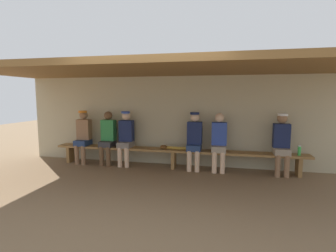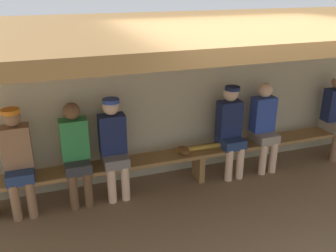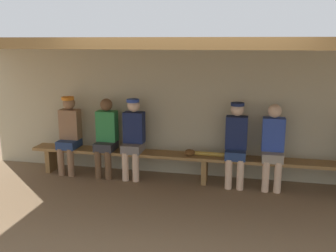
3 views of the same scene
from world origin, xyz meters
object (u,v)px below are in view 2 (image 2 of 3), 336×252
object	(u,v)px
player_middle	(114,144)
bench	(199,155)
player_in_red	(336,112)
player_in_white	(264,124)
player_rightmost	(18,157)
player_in_blue	(76,150)
player_near_post	(230,127)
baseball_bat	(206,147)
baseball_glove_worn	(183,150)

from	to	relation	value
player_middle	bench	bearing A→B (deg)	-0.17
bench	player_in_red	world-z (taller)	player_in_red
player_in_white	player_rightmost	world-z (taller)	player_rightmost
player_in_white	player_in_blue	size ratio (longest dim) A/B	1.00
player_in_blue	bench	bearing A→B (deg)	-0.10
player_near_post	player_in_blue	world-z (taller)	player_near_post
player_middle	player_rightmost	bearing A→B (deg)	180.00
player_rightmost	baseball_bat	xyz separation A→B (m)	(2.49, -0.00, -0.25)
player_in_blue	player_middle	bearing A→B (deg)	0.06
player_in_white	player_middle	bearing A→B (deg)	179.99
bench	player_in_red	distance (m)	2.41
player_in_blue	baseball_bat	distance (m)	1.82
bench	baseball_glove_worn	world-z (taller)	baseball_glove_worn
player_in_blue	baseball_bat	size ratio (longest dim) A/B	1.51
baseball_bat	player_near_post	bearing A→B (deg)	2.05
player_in_blue	player_in_white	bearing A→B (deg)	0.00
bench	player_in_blue	world-z (taller)	player_in_blue
player_rightmost	baseball_glove_worn	xyz separation A→B (m)	(2.13, -0.01, -0.24)
baseball_glove_worn	player_rightmost	bearing A→B (deg)	-97.28
player_in_blue	player_middle	size ratio (longest dim) A/B	0.99
player_near_post	player_rightmost	world-z (taller)	same
player_near_post	baseball_bat	bearing A→B (deg)	-179.45
baseball_bat	bench	bearing A→B (deg)	-178.49
player_near_post	player_in_white	bearing A→B (deg)	-0.05
player_in_red	player_in_blue	world-z (taller)	player_in_red
baseball_glove_worn	baseball_bat	xyz separation A→B (m)	(0.36, 0.01, -0.01)
player_rightmost	player_in_blue	world-z (taller)	player_rightmost
player_near_post	baseball_glove_worn	xyz separation A→B (m)	(-0.73, -0.01, -0.24)
player_middle	baseball_glove_worn	xyz separation A→B (m)	(0.96, -0.01, -0.24)
player_in_red	baseball_glove_worn	xyz separation A→B (m)	(-2.63, -0.01, -0.24)
player_near_post	baseball_glove_worn	distance (m)	0.77
player_in_red	player_near_post	world-z (taller)	same
player_in_red	player_middle	world-z (taller)	same
bench	player_rightmost	distance (m)	2.40
player_rightmost	player_middle	distance (m)	1.16
player_in_white	player_middle	size ratio (longest dim) A/B	0.99
baseball_bat	player_in_red	bearing A→B (deg)	1.60
player_rightmost	player_middle	xyz separation A→B (m)	(1.16, 0.00, 0.00)
player_near_post	player_in_white	distance (m)	0.56
player_middle	baseball_glove_worn	world-z (taller)	player_middle
player_rightmost	baseball_glove_worn	world-z (taller)	player_rightmost
bench	player_in_blue	bearing A→B (deg)	179.90
player_in_red	player_rightmost	bearing A→B (deg)	180.00
player_near_post	player_in_red	bearing A→B (deg)	0.00
player_in_blue	player_middle	xyz separation A→B (m)	(0.48, 0.00, 0.02)
bench	player_in_white	distance (m)	1.11
bench	baseball_glove_worn	xyz separation A→B (m)	(-0.25, -0.01, 0.12)
player_in_blue	player_in_red	bearing A→B (deg)	0.01
player_in_red	player_in_white	bearing A→B (deg)	-179.98
player_in_blue	baseball_glove_worn	world-z (taller)	player_in_blue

